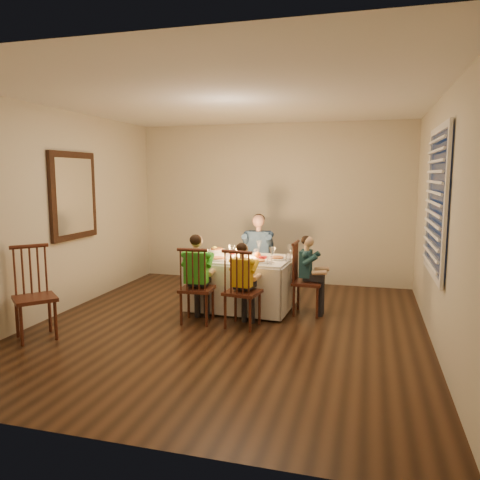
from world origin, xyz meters
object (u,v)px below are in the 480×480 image
(chair_adult, at_px, (258,295))
(chair_end, at_px, (307,314))
(dining_table, at_px, (241,272))
(chair_near_right, at_px, (243,326))
(chair_extra, at_px, (37,338))
(adult, at_px, (258,295))
(child_teal, at_px, (307,314))
(child_green, at_px, (197,322))
(child_yellow, at_px, (243,326))
(chair_near_left, at_px, (197,322))
(serving_bowl, at_px, (217,251))

(chair_adult, relative_size, chair_end, 1.00)
(dining_table, bearing_deg, chair_near_right, -70.60)
(chair_adult, xyz_separation_m, chair_extra, (-1.90, -2.47, 0.00))
(chair_adult, height_order, adult, adult)
(chair_extra, xyz_separation_m, child_teal, (2.73, 1.70, 0.00))
(chair_extra, xyz_separation_m, adult, (1.90, 2.47, 0.00))
(chair_end, xyz_separation_m, child_green, (-1.24, -0.70, 0.00))
(child_yellow, bearing_deg, dining_table, -65.45)
(chair_extra, relative_size, child_green, 0.94)
(chair_near_right, bearing_deg, chair_adult, -75.69)
(chair_near_left, height_order, adult, adult)
(chair_adult, distance_m, child_teal, 1.13)
(chair_adult, relative_size, child_green, 0.87)
(dining_table, height_order, child_green, dining_table)
(chair_near_left, distance_m, chair_end, 1.42)
(chair_end, xyz_separation_m, adult, (-0.83, 0.77, 0.00))
(chair_extra, bearing_deg, chair_near_right, -22.46)
(chair_end, xyz_separation_m, child_teal, (0.00, 0.00, 0.00))
(dining_table, xyz_separation_m, chair_near_right, (0.22, -0.73, -0.49))
(adult, distance_m, serving_bowl, 0.98)
(dining_table, xyz_separation_m, serving_bowl, (-0.43, 0.27, 0.23))
(chair_end, relative_size, child_yellow, 0.93)
(chair_adult, distance_m, chair_near_right, 1.48)
(chair_adult, relative_size, child_teal, 0.92)
(chair_near_left, bearing_deg, adult, -109.77)
(chair_near_right, height_order, adult, adult)
(chair_end, bearing_deg, chair_adult, 49.09)
(child_green, bearing_deg, chair_end, -154.66)
(chair_end, bearing_deg, chair_extra, 123.73)
(chair_near_left, relative_size, chair_near_right, 1.00)
(chair_near_left, xyz_separation_m, child_teal, (1.24, 0.70, 0.00))
(child_yellow, bearing_deg, chair_adult, -75.69)
(child_yellow, bearing_deg, child_green, 7.12)
(chair_extra, relative_size, adult, 0.84)
(chair_near_right, bearing_deg, dining_table, -65.45)
(chair_near_left, bearing_deg, child_teal, -154.66)
(chair_end, bearing_deg, child_yellow, 138.46)
(dining_table, relative_size, chair_adult, 1.46)
(child_green, height_order, child_teal, child_green)
(chair_near_right, relative_size, serving_bowl, 4.26)
(chair_end, relative_size, child_teal, 0.92)
(dining_table, height_order, serving_bowl, serving_bowl)
(chair_near_left, bearing_deg, chair_end, -154.66)
(chair_near_right, relative_size, chair_extra, 0.92)
(serving_bowl, bearing_deg, chair_end, -12.70)
(dining_table, xyz_separation_m, child_teal, (0.89, -0.02, -0.49))
(adult, relative_size, child_yellow, 1.21)
(chair_end, height_order, child_teal, child_teal)
(child_green, distance_m, serving_bowl, 1.23)
(chair_near_left, relative_size, serving_bowl, 4.26)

